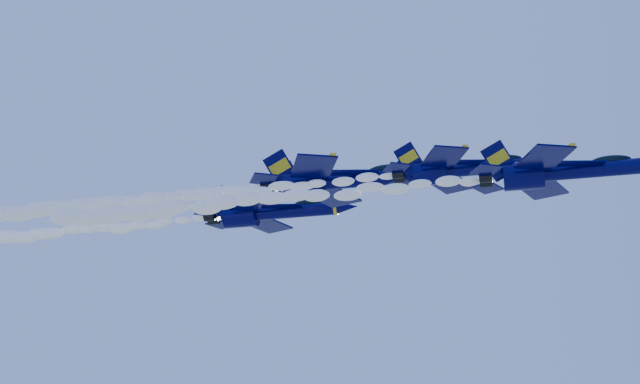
% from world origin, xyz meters
% --- Properties ---
extents(jet_lead, '(15.54, 12.75, 5.78)m').
position_xyz_m(jet_lead, '(19.78, -11.59, 149.58)').
color(jet_lead, '#03013B').
extents(smoke_trail_jet_lead, '(39.94, 1.86, 1.67)m').
position_xyz_m(smoke_trail_jet_lead, '(-6.83, -11.59, 149.16)').
color(smoke_trail_jet_lead, white).
extents(jet_second, '(15.36, 12.60, 5.71)m').
position_xyz_m(jet_second, '(11.45, -4.53, 153.35)').
color(jet_second, '#03013B').
extents(smoke_trail_jet_second, '(39.94, 1.83, 1.65)m').
position_xyz_m(smoke_trail_jet_second, '(-15.08, -4.53, 152.93)').
color(smoke_trail_jet_second, white).
extents(jet_third, '(19.69, 16.15, 7.32)m').
position_xyz_m(jet_third, '(-1.67, 1.58, 155.68)').
color(jet_third, '#03013B').
extents(smoke_trail_jet_third, '(39.94, 2.35, 2.12)m').
position_xyz_m(smoke_trail_jet_third, '(-30.05, 1.58, 155.22)').
color(smoke_trail_jet_third, white).
extents(jet_fourth, '(18.84, 15.45, 7.00)m').
position_xyz_m(jet_fourth, '(-12.20, 11.13, 156.09)').
color(jet_fourth, '#03013B').
extents(smoke_trail_jet_fourth, '(39.94, 2.25, 2.02)m').
position_xyz_m(smoke_trail_jet_fourth, '(-40.22, 11.13, 155.64)').
color(smoke_trail_jet_fourth, white).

